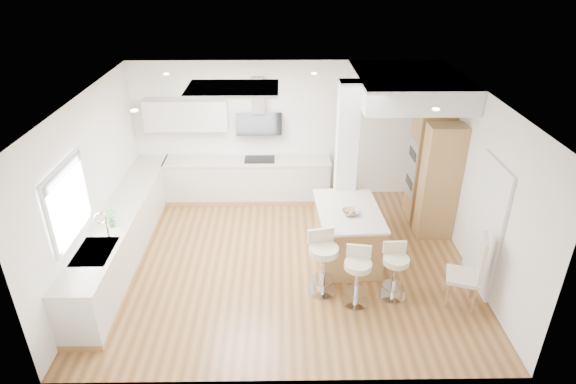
{
  "coord_description": "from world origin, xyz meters",
  "views": [
    {
      "loc": [
        -0.05,
        -6.65,
        4.74
      ],
      "look_at": [
        0.04,
        0.4,
        1.09
      ],
      "focal_mm": 30.0,
      "sensor_mm": 36.0,
      "label": 1
    }
  ],
  "objects_px": {
    "bar_stool_a": "(323,260)",
    "dining_chair": "(472,269)",
    "peninsula": "(347,233)",
    "bar_stool_b": "(357,273)",
    "bar_stool_c": "(395,268)"
  },
  "relations": [
    {
      "from": "peninsula",
      "to": "bar_stool_c",
      "type": "distance_m",
      "value": 1.18
    },
    {
      "from": "bar_stool_b",
      "to": "bar_stool_c",
      "type": "distance_m",
      "value": 0.59
    },
    {
      "from": "bar_stool_a",
      "to": "dining_chair",
      "type": "bearing_deg",
      "value": -22.2
    },
    {
      "from": "bar_stool_b",
      "to": "bar_stool_c",
      "type": "xyz_separation_m",
      "value": [
        0.57,
        0.13,
        -0.02
      ]
    },
    {
      "from": "peninsula",
      "to": "bar_stool_b",
      "type": "distance_m",
      "value": 1.17
    },
    {
      "from": "bar_stool_a",
      "to": "bar_stool_b",
      "type": "relative_size",
      "value": 1.11
    },
    {
      "from": "bar_stool_b",
      "to": "dining_chair",
      "type": "relative_size",
      "value": 0.79
    },
    {
      "from": "bar_stool_a",
      "to": "bar_stool_c",
      "type": "xyz_separation_m",
      "value": [
        1.05,
        -0.13,
        -0.07
      ]
    },
    {
      "from": "bar_stool_c",
      "to": "dining_chair",
      "type": "relative_size",
      "value": 0.76
    },
    {
      "from": "dining_chair",
      "to": "peninsula",
      "type": "bearing_deg",
      "value": 160.29
    },
    {
      "from": "peninsula",
      "to": "bar_stool_b",
      "type": "relative_size",
      "value": 1.7
    },
    {
      "from": "bar_stool_c",
      "to": "dining_chair",
      "type": "height_order",
      "value": "dining_chair"
    },
    {
      "from": "bar_stool_a",
      "to": "dining_chair",
      "type": "xyz_separation_m",
      "value": [
        2.1,
        -0.34,
        0.05
      ]
    },
    {
      "from": "peninsula",
      "to": "bar_stool_b",
      "type": "bearing_deg",
      "value": -92.9
    },
    {
      "from": "peninsula",
      "to": "bar_stool_a",
      "type": "relative_size",
      "value": 1.53
    }
  ]
}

